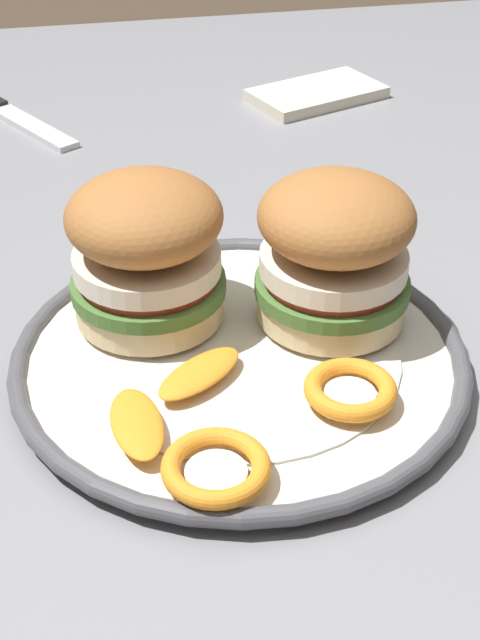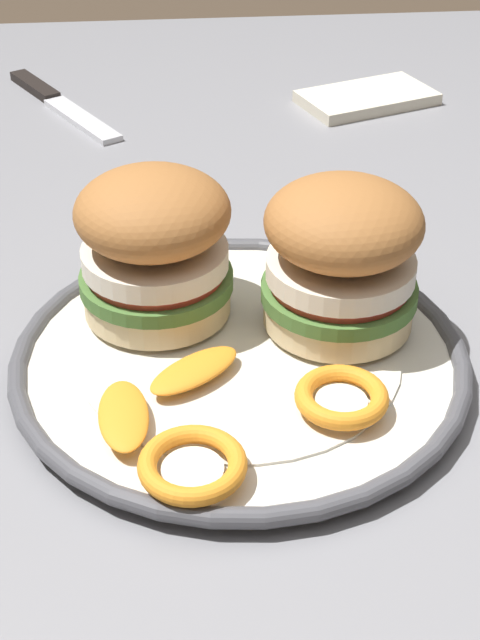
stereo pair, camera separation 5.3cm
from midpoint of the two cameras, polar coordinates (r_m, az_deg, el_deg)
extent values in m
cube|color=gray|center=(0.66, 1.53, -1.29)|extent=(1.45, 1.09, 0.03)
cylinder|color=silver|center=(0.60, -2.54, -2.74)|extent=(0.27, 0.27, 0.01)
torus|color=#4C4C51|center=(0.60, -2.55, -2.29)|extent=(0.29, 0.29, 0.01)
cylinder|color=silver|center=(0.60, -2.56, -2.21)|extent=(0.21, 0.21, 0.00)
cylinder|color=beige|center=(0.63, -7.97, 1.00)|extent=(0.10, 0.10, 0.02)
cylinder|color=#477033|center=(0.62, -8.08, 2.07)|extent=(0.10, 0.10, 0.01)
cylinder|color=#BC3828|center=(0.62, -8.13, 2.70)|extent=(0.09, 0.09, 0.01)
cylinder|color=silver|center=(0.61, -8.21, 3.50)|extent=(0.10, 0.10, 0.01)
ellipsoid|color=#A36633|center=(0.60, -8.47, 6.22)|extent=(0.12, 0.12, 0.05)
cylinder|color=beige|center=(0.62, 3.14, 0.98)|extent=(0.10, 0.10, 0.02)
cylinder|color=#477033|center=(0.62, 3.18, 2.06)|extent=(0.10, 0.10, 0.01)
cylinder|color=#BC3828|center=(0.61, 3.21, 2.70)|extent=(0.09, 0.09, 0.01)
cylinder|color=silver|center=(0.61, 3.24, 3.50)|extent=(0.10, 0.10, 0.01)
ellipsoid|color=#A36633|center=(0.59, 3.34, 6.25)|extent=(0.12, 0.12, 0.05)
torus|color=orange|center=(0.55, 3.66, -4.39)|extent=(0.07, 0.07, 0.01)
cylinder|color=#F4E5C6|center=(0.56, 3.65, -4.71)|extent=(0.03, 0.03, 0.00)
ellipsoid|color=orange|center=(0.54, -9.18, -6.37)|extent=(0.07, 0.03, 0.01)
ellipsoid|color=orange|center=(0.57, -5.19, -3.35)|extent=(0.06, 0.07, 0.01)
torus|color=orange|center=(0.51, -4.55, -9.08)|extent=(0.08, 0.08, 0.01)
cylinder|color=#F4E5C6|center=(0.51, -4.53, -9.39)|extent=(0.03, 0.03, 0.00)
cube|color=silver|center=(0.97, -14.04, 11.30)|extent=(0.12, 0.08, 0.01)
cube|color=beige|center=(1.03, 3.19, 13.62)|extent=(0.12, 0.16, 0.01)
camera|label=1|loc=(0.03, -92.63, -1.80)|focal=52.37mm
camera|label=2|loc=(0.03, 87.37, 1.80)|focal=52.37mm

